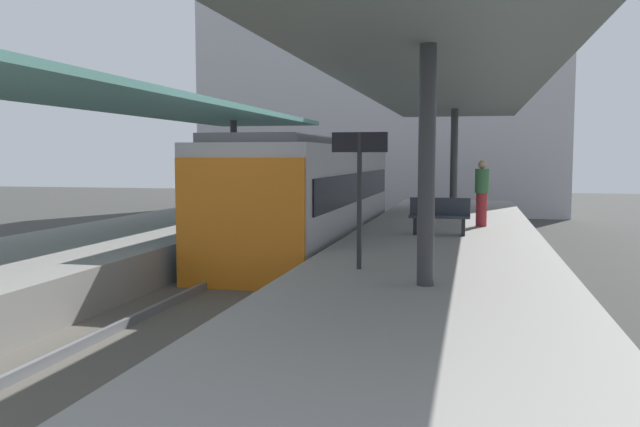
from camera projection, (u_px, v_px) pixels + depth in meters
ground_plane at (272, 280)px, 15.03m from camera, size 80.00×80.00×0.00m
platform_left at (122, 253)px, 15.85m from camera, size 4.40×28.00×1.00m
platform_right at (441, 265)px, 14.12m from camera, size 4.40×28.00×1.00m
track_ballast at (272, 276)px, 15.02m from camera, size 3.20×28.00×0.20m
rail_near_side at (242, 267)px, 15.17m from camera, size 0.08×28.00×0.14m
rail_far_side at (303, 270)px, 14.84m from camera, size 0.08×28.00×0.14m
commuter_train at (310, 196)px, 18.34m from camera, size 2.78×11.48×3.10m
canopy_left at (146, 106)px, 16.89m from camera, size 4.18×21.00×3.24m
canopy_right at (447, 88)px, 15.14m from camera, size 4.18×21.00×3.53m
platform_bench at (440, 215)px, 15.35m from camera, size 1.40×0.41×0.86m
platform_sign at (360, 169)px, 10.54m from camera, size 0.90×0.08×2.21m
passenger_near_bench at (482, 192)px, 17.15m from camera, size 0.36×0.36×1.73m
station_building_backdrop at (382, 105)px, 34.02m from camera, size 18.00×6.00×11.00m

